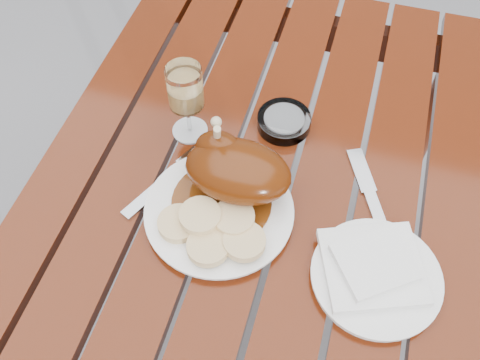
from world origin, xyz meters
name	(u,v)px	position (x,y,z in m)	size (l,w,h in m)	color
ground	(249,331)	(0.00, 0.00, 0.00)	(60.00, 60.00, 0.00)	slate
table	(251,277)	(0.00, 0.00, 0.38)	(0.80, 1.20, 0.75)	#60200B
dinner_plate	(219,212)	(-0.05, -0.07, 0.76)	(0.26, 0.26, 0.02)	white
roast_duck	(234,169)	(-0.03, -0.01, 0.82)	(0.20, 0.19, 0.13)	#59280A
bread_dumplings	(213,229)	(-0.04, -0.11, 0.78)	(0.19, 0.13, 0.03)	beige
wine_glass	(187,103)	(-0.16, 0.10, 0.83)	(0.07, 0.07, 0.16)	#E6B868
side_plate	(376,278)	(0.23, -0.11, 0.76)	(0.21, 0.21, 0.02)	white
napkin	(372,266)	(0.22, -0.10, 0.77)	(0.15, 0.14, 0.01)	white
ashtray	(284,122)	(0.02, 0.16, 0.76)	(0.10, 0.10, 0.03)	#B2B7BC
fork	(161,185)	(-0.16, -0.04, 0.75)	(0.02, 0.17, 0.01)	gray
knife	(378,215)	(0.22, 0.01, 0.75)	(0.02, 0.22, 0.01)	gray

